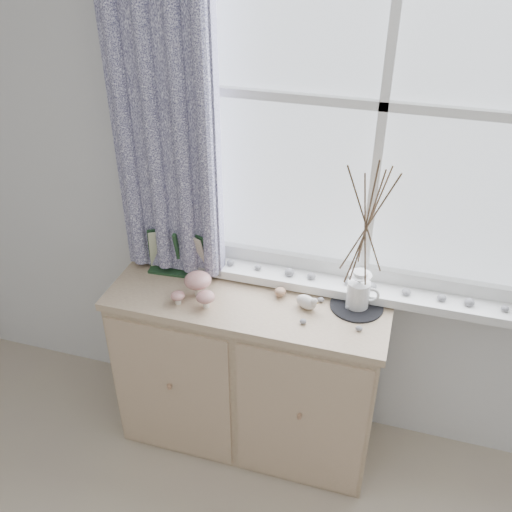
# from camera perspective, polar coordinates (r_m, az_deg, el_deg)

# --- Properties ---
(sideboard) EXTENTS (1.20, 0.45, 0.85)m
(sideboard) POSITION_cam_1_polar(r_m,az_deg,el_deg) (2.69, -0.76, -11.46)
(sideboard) COLOR #C7B28B
(sideboard) RESTS_ON ground
(botanical_book) EXTENTS (0.33, 0.15, 0.23)m
(botanical_book) POSITION_cam_1_polar(r_m,az_deg,el_deg) (2.52, -7.94, 0.24)
(botanical_book) COLOR #1E3E22
(botanical_book) RESTS_ON sideboard
(toadstool_cluster) EXTENTS (0.19, 0.17, 0.11)m
(toadstool_cluster) POSITION_cam_1_polar(r_m,az_deg,el_deg) (2.39, -5.89, -3.02)
(toadstool_cluster) COLOR white
(toadstool_cluster) RESTS_ON sideboard
(wooden_eggs) EXTENTS (0.09, 0.11, 0.06)m
(wooden_eggs) POSITION_cam_1_polar(r_m,az_deg,el_deg) (2.44, 2.19, -3.04)
(wooden_eggs) COLOR tan
(wooden_eggs) RESTS_ON sideboard
(songbird_figurine) EXTENTS (0.14, 0.10, 0.06)m
(songbird_figurine) POSITION_cam_1_polar(r_m,az_deg,el_deg) (2.35, 5.06, -4.53)
(songbird_figurine) COLOR silver
(songbird_figurine) RESTS_ON sideboard
(crocheted_doily) EXTENTS (0.22, 0.22, 0.01)m
(crocheted_doily) POSITION_cam_1_polar(r_m,az_deg,el_deg) (2.40, 10.03, -4.93)
(crocheted_doily) COLOR black
(crocheted_doily) RESTS_ON sideboard
(twig_pitcher) EXTENTS (0.28, 0.28, 0.71)m
(twig_pitcher) POSITION_cam_1_polar(r_m,az_deg,el_deg) (2.18, 11.03, 3.46)
(twig_pitcher) COLOR white
(twig_pitcher) RESTS_ON crocheted_doily
(sideboard_pebbles) EXTENTS (0.33, 0.23, 0.02)m
(sideboard_pebbles) POSITION_cam_1_polar(r_m,az_deg,el_deg) (2.36, 6.89, -5.27)
(sideboard_pebbles) COLOR gray
(sideboard_pebbles) RESTS_ON sideboard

